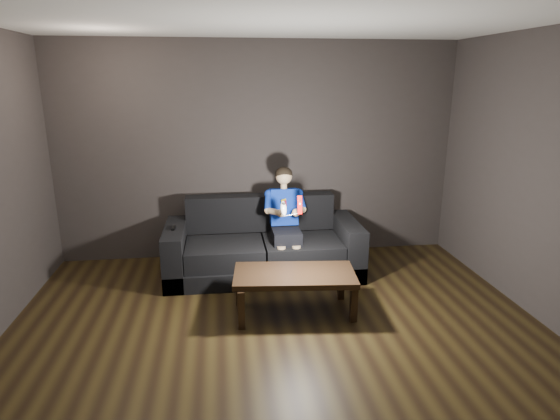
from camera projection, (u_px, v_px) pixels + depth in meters
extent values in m
plane|color=black|center=(286.00, 361.00, 3.85)|extent=(5.00, 5.00, 0.00)
cube|color=#3A3432|center=(259.00, 152.00, 5.87)|extent=(5.00, 0.04, 2.70)
cube|color=white|center=(287.00, 7.00, 3.11)|extent=(5.00, 5.00, 0.02)
cube|color=black|center=(263.00, 265.00, 5.55)|extent=(2.25, 0.97, 0.19)
cube|color=black|center=(225.00, 253.00, 5.34)|extent=(0.88, 0.68, 0.23)
cube|color=black|center=(302.00, 250.00, 5.45)|extent=(0.88, 0.68, 0.23)
cube|color=black|center=(260.00, 212.00, 5.76)|extent=(1.80, 0.22, 0.44)
cube|color=black|center=(176.00, 253.00, 5.37)|extent=(0.22, 0.97, 0.61)
cube|color=black|center=(347.00, 245.00, 5.62)|extent=(0.22, 0.97, 0.61)
cube|color=black|center=(286.00, 236.00, 5.35)|extent=(0.32, 0.40, 0.15)
cube|color=#141B98|center=(284.00, 207.00, 5.48)|extent=(0.32, 0.23, 0.44)
cube|color=yellow|center=(285.00, 203.00, 5.37)|extent=(0.10, 0.10, 0.11)
cube|color=#AC182D|center=(285.00, 203.00, 5.37)|extent=(0.06, 0.06, 0.07)
cylinder|color=#E0B889|center=(284.00, 186.00, 5.41)|extent=(0.07, 0.07, 0.06)
sphere|color=#E0B889|center=(284.00, 176.00, 5.38)|extent=(0.19, 0.19, 0.19)
ellipsoid|color=black|center=(284.00, 174.00, 5.38)|extent=(0.20, 0.20, 0.17)
cylinder|color=#141B98|center=(268.00, 202.00, 5.37)|extent=(0.08, 0.24, 0.20)
cylinder|color=#141B98|center=(301.00, 201.00, 5.41)|extent=(0.08, 0.24, 0.20)
cylinder|color=#E0B889|center=(274.00, 210.00, 5.22)|extent=(0.15, 0.25, 0.11)
cylinder|color=#E0B889|center=(300.00, 209.00, 5.26)|extent=(0.15, 0.25, 0.11)
sphere|color=#E0B889|center=(281.00, 213.00, 5.14)|extent=(0.09, 0.09, 0.09)
sphere|color=#E0B889|center=(296.00, 213.00, 5.16)|extent=(0.09, 0.09, 0.09)
cylinder|color=#E0B889|center=(281.00, 262.00, 5.20)|extent=(0.10, 0.10, 0.36)
cylinder|color=#E0B889|center=(296.00, 261.00, 5.23)|extent=(0.10, 0.10, 0.36)
cube|color=red|center=(300.00, 205.00, 4.90)|extent=(0.05, 0.07, 0.20)
cube|color=#6A0E01|center=(300.00, 200.00, 4.86)|extent=(0.03, 0.01, 0.03)
cylinder|color=white|center=(300.00, 207.00, 4.88)|extent=(0.02, 0.01, 0.02)
ellipsoid|color=white|center=(284.00, 208.00, 4.90)|extent=(0.09, 0.11, 0.17)
cylinder|color=black|center=(284.00, 204.00, 4.84)|extent=(0.03, 0.01, 0.03)
cube|color=black|center=(174.00, 228.00, 5.23)|extent=(0.04, 0.14, 0.03)
cube|color=black|center=(174.00, 225.00, 5.27)|extent=(0.02, 0.02, 0.00)
cube|color=black|center=(294.00, 275.00, 4.53)|extent=(1.22, 0.69, 0.05)
cube|color=black|center=(241.00, 310.00, 4.30)|extent=(0.06, 0.06, 0.37)
cube|color=black|center=(354.00, 303.00, 4.43)|extent=(0.06, 0.06, 0.37)
cube|color=black|center=(239.00, 288.00, 4.75)|extent=(0.06, 0.06, 0.37)
cube|color=black|center=(341.00, 282.00, 4.88)|extent=(0.06, 0.06, 0.37)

